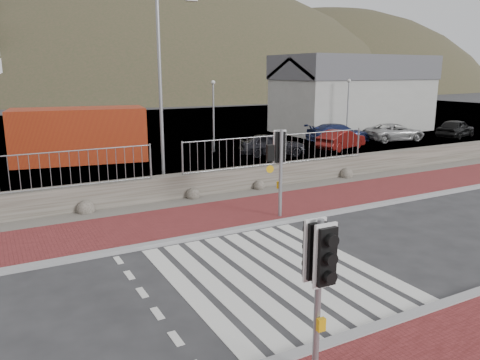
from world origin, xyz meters
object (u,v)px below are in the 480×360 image
traffic_signal_near (319,266)px  car_a (272,144)px  car_e (456,128)px  car_c (338,133)px  car_d (394,132)px  car_b (341,139)px  traffic_signal_far (280,155)px  shipping_container (79,135)px  streetlight (164,86)px

traffic_signal_near → car_a: traffic_signal_near is taller
car_a → car_e: size_ratio=0.95×
car_c → car_d: bearing=-97.1°
traffic_signal_near → car_c: size_ratio=0.59×
car_b → car_d: (5.54, 1.05, -0.01)m
traffic_signal_near → car_d: traffic_signal_near is taller
traffic_signal_far → car_e: traffic_signal_far is taller
traffic_signal_far → shipping_container: bearing=-61.4°
traffic_signal_near → car_a: size_ratio=0.69×
streetlight → car_b: size_ratio=2.01×
shipping_container → car_d: size_ratio=1.57×
traffic_signal_near → car_d: (20.28, 17.78, -1.26)m
car_a → car_b: car_a is taller
traffic_signal_far → car_a: (6.00, 9.87, -1.44)m
traffic_signal_far → car_c: traffic_signal_far is taller
car_d → traffic_signal_far: bearing=130.3°
streetlight → car_a: 10.26m
streetlight → shipping_container: bearing=107.1°
shipping_container → car_e: (25.08, -3.46, -0.72)m
traffic_signal_near → car_a: (9.91, 16.89, -1.21)m
traffic_signal_far → car_b: size_ratio=0.79×
traffic_signal_far → car_a: bearing=-108.4°
car_a → car_d: bearing=-65.2°
streetlight → car_d: 19.77m
streetlight → car_e: (23.44, 5.20, -3.41)m
streetlight → car_a: size_ratio=1.97×
shipping_container → car_e: size_ratio=1.72×
shipping_container → car_c: 16.25m
traffic_signal_far → shipping_container: 13.79m
car_b → car_c: bearing=-53.1°
car_d → car_c: bearing=80.8°
traffic_signal_far → car_c: size_ratio=0.66×
car_d → car_e: (4.98, -0.97, 0.07)m
streetlight → car_c: streetlight is taller
traffic_signal_far → car_e: (21.34, 9.80, -1.41)m
traffic_signal_far → car_c: (12.44, 11.90, -1.44)m
traffic_signal_far → car_e: bearing=-142.4°
traffic_signal_near → car_b: (14.74, 16.73, -1.25)m
car_b → car_c: car_c is taller
car_d → car_e: 5.07m
car_b → shipping_container: bearing=59.6°
traffic_signal_far → shipping_container: (-3.74, 13.26, -0.69)m
traffic_signal_near → car_c: (16.35, 18.92, -1.21)m
streetlight → car_b: (12.92, 5.12, -3.48)m
car_a → car_b: (4.82, -0.16, -0.03)m
traffic_signal_far → car_d: size_ratio=0.68×
shipping_container → car_a: 10.34m
shipping_container → traffic_signal_far: bearing=-64.9°
car_d → traffic_signal_near: bearing=138.2°
streetlight → car_a: (8.10, 5.27, -3.44)m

